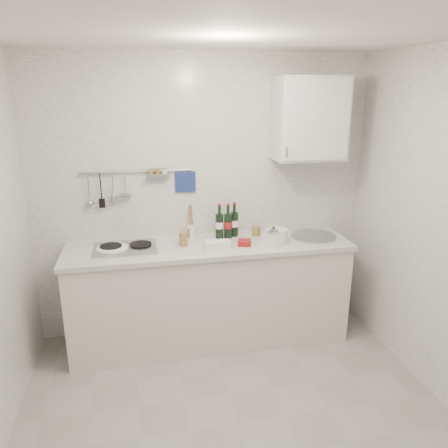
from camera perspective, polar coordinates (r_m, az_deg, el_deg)
name	(u,v)px	position (r m, az deg, el deg)	size (l,w,h in m)	color
floor	(238,423)	(3.29, 1.85, -24.58)	(3.00, 3.00, 0.00)	gray
ceiling	(243,26)	(2.47, 2.46, 24.39)	(3.00, 3.00, 0.00)	silver
back_wall	(203,198)	(3.94, -2.72, 3.37)	(3.00, 0.02, 2.50)	silver
counter	(211,295)	(3.95, -1.77, -9.25)	(2.44, 0.64, 0.96)	beige
wall_rail	(135,183)	(3.82, -11.57, 5.32)	(0.98, 0.09, 0.34)	#93969B
wall_cabinet	(309,119)	(3.90, 11.10, 13.36)	(0.60, 0.38, 0.70)	beige
plate_stack_hob	(112,250)	(3.67, -14.46, -3.28)	(0.27, 0.27, 0.04)	#4F79B4
plate_stack_sink	(275,236)	(3.80, 6.65, -1.61)	(0.26, 0.24, 0.12)	white
wine_bottles	(227,221)	(3.87, 0.43, 0.45)	(0.21, 0.11, 0.31)	black
butter_dish	(217,245)	(3.63, -0.87, -2.72)	(0.21, 0.11, 0.06)	white
strawberry_punnet	(244,243)	(3.72, 2.69, -2.44)	(0.11, 0.11, 0.04)	#A51E12
utensil_crock	(191,229)	(3.92, -4.35, -0.70)	(0.07, 0.07, 0.30)	white
jar_a	(190,232)	(3.92, -4.42, -1.09)	(0.07, 0.07, 0.09)	olive
jar_b	(255,231)	(3.96, 4.09, -0.87)	(0.07, 0.07, 0.09)	olive
jar_c	(257,230)	(3.96, 4.28, -0.81)	(0.07, 0.07, 0.10)	olive
jar_d	(183,239)	(3.70, -5.34, -1.92)	(0.07, 0.07, 0.13)	olive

